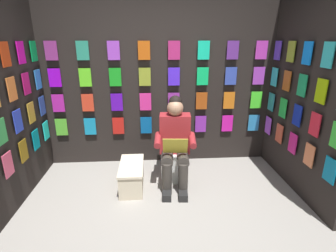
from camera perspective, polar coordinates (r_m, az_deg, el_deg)
The scene contains 7 objects.
ground_plane at distance 2.81m, azimuth 0.00°, elevation -23.53°, with size 30.00×30.00×0.00m, color gray.
display_wall_back at distance 3.98m, azimuth -1.91°, elevation 9.25°, with size 3.50×0.14×2.48m.
display_wall_left at distance 3.59m, azimuth 28.04°, elevation 6.06°, with size 0.14×1.80×2.48m.
display_wall_right at distance 3.44m, azimuth -31.78°, elevation 5.01°, with size 0.14×1.80×2.48m.
toilet at distance 3.72m, azimuth 1.41°, elevation -6.18°, with size 0.42×0.57×0.77m.
person_reading at distance 3.40m, azimuth 1.53°, elevation -3.59°, with size 0.55×0.71×1.19m.
comic_longbox_near at distance 3.55m, azimuth -7.89°, elevation -10.65°, with size 0.31×0.66×0.32m.
Camera 1 is at (0.15, 2.08, 1.88)m, focal length 28.00 mm.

